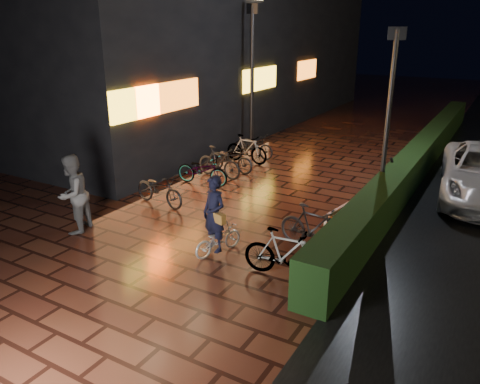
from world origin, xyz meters
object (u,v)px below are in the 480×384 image
Objects in this scene: traffic_barrier at (345,218)px; cart_assembly at (402,175)px; bystander_person at (73,194)px; cyclist at (216,226)px.

cart_assembly is at bearing 81.15° from traffic_barrier.
bystander_person reaches higher than cart_assembly.
bystander_person is at bearing -132.70° from cart_assembly.
traffic_barrier is 3.53m from cart_assembly.
cart_assembly is at bearing 123.02° from bystander_person.
bystander_person reaches higher than cyclist.
cyclist is 1.54× the size of cart_assembly.
bystander_person reaches higher than traffic_barrier.
bystander_person is 3.62m from cyclist.
cyclist is at bearing -113.52° from cart_assembly.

